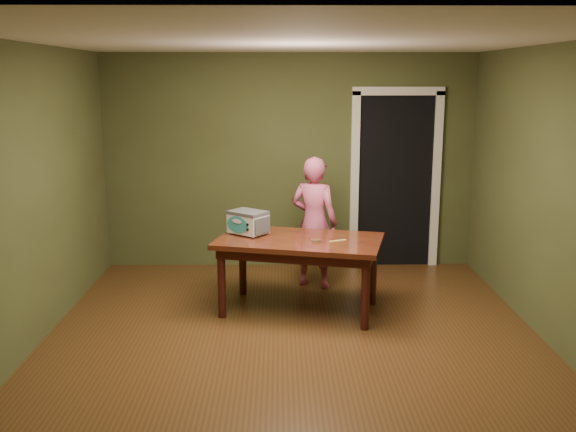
% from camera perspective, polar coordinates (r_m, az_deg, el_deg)
% --- Properties ---
extents(floor, '(5.00, 5.00, 0.00)m').
position_cam_1_polar(floor, '(5.76, 0.49, -11.42)').
color(floor, '#503517').
rests_on(floor, ground).
extents(room_shell, '(4.52, 5.02, 2.61)m').
position_cam_1_polar(room_shell, '(5.31, 0.52, 5.71)').
color(room_shell, '#464F2A').
rests_on(room_shell, ground).
extents(doorway, '(1.10, 0.66, 2.25)m').
position_cam_1_polar(doorway, '(8.27, 9.14, 3.36)').
color(doorway, black).
rests_on(doorway, ground).
extents(dining_table, '(1.77, 1.26, 0.75)m').
position_cam_1_polar(dining_table, '(6.36, 1.03, -2.89)').
color(dining_table, '#3E150E').
rests_on(dining_table, floor).
extents(toy_oven, '(0.45, 0.43, 0.24)m').
position_cam_1_polar(toy_oven, '(6.50, -3.58, -0.50)').
color(toy_oven, '#4C4F54').
rests_on(toy_oven, dining_table).
extents(baking_pan, '(0.10, 0.10, 0.02)m').
position_cam_1_polar(baking_pan, '(6.22, 2.53, -2.19)').
color(baking_pan, silver).
rests_on(baking_pan, dining_table).
extents(spatula, '(0.18, 0.09, 0.01)m').
position_cam_1_polar(spatula, '(6.26, 4.45, -2.20)').
color(spatula, '#EBE066').
rests_on(spatula, dining_table).
extents(child, '(0.63, 0.54, 1.47)m').
position_cam_1_polar(child, '(7.10, 2.33, -0.59)').
color(child, '#C35075').
rests_on(child, floor).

